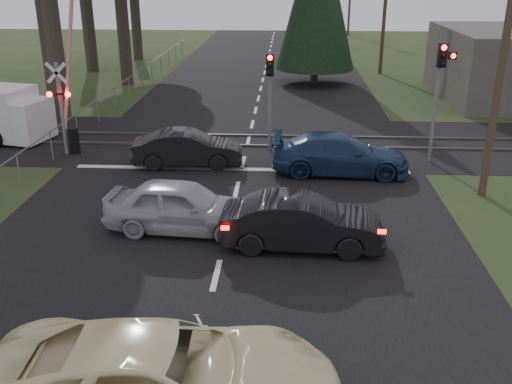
# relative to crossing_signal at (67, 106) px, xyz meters

# --- Properties ---
(ground) EXTENTS (120.00, 120.00, 0.00)m
(ground) POSITION_rel_crossing_signal_xyz_m (7.27, -9.79, -2.06)
(ground) COLOR #25391A
(ground) RESTS_ON ground
(road) EXTENTS (14.00, 100.00, 0.01)m
(road) POSITION_rel_crossing_signal_xyz_m (7.27, 0.21, -2.05)
(road) COLOR black
(road) RESTS_ON ground
(rail_corridor) EXTENTS (120.00, 8.00, 0.01)m
(rail_corridor) POSITION_rel_crossing_signal_xyz_m (7.27, 2.21, -2.05)
(rail_corridor) COLOR black
(rail_corridor) RESTS_ON ground
(stop_line) EXTENTS (13.00, 0.35, 0.00)m
(stop_line) POSITION_rel_crossing_signal_xyz_m (7.27, -1.59, -2.05)
(stop_line) COLOR silver
(stop_line) RESTS_ON ground
(rail_near) EXTENTS (120.00, 0.12, 0.10)m
(rail_near) POSITION_rel_crossing_signal_xyz_m (7.27, 1.41, -2.01)
(rail_near) COLOR #59544C
(rail_near) RESTS_ON ground
(rail_far) EXTENTS (120.00, 0.12, 0.10)m
(rail_far) POSITION_rel_crossing_signal_xyz_m (7.27, 3.01, -2.01)
(rail_far) COLOR #59544C
(rail_far) RESTS_ON ground
(crossing_signal) EXTENTS (1.62, 0.38, 6.96)m
(crossing_signal) POSITION_rel_crossing_signal_xyz_m (0.00, 0.00, 0.00)
(crossing_signal) COLOR slate
(crossing_signal) RESTS_ON ground
(traffic_signal_right) EXTENTS (0.68, 0.48, 4.70)m
(traffic_signal_right) POSITION_rel_crossing_signal_xyz_m (14.82, -0.31, 1.26)
(traffic_signal_right) COLOR slate
(traffic_signal_right) RESTS_ON ground
(traffic_signal_center) EXTENTS (0.32, 0.48, 4.10)m
(traffic_signal_center) POSITION_rel_crossing_signal_xyz_m (8.27, 0.89, 0.75)
(traffic_signal_center) COLOR slate
(traffic_signal_center) RESTS_ON ground
(utility_pole_near) EXTENTS (1.80, 0.26, 9.00)m
(utility_pole_near) POSITION_rel_crossing_signal_xyz_m (15.77, -3.79, 2.67)
(utility_pole_near) COLOR #4C3D2D
(utility_pole_near) RESTS_ON ground
(utility_pole_mid) EXTENTS (1.80, 0.26, 9.00)m
(utility_pole_mid) POSITION_rel_crossing_signal_xyz_m (15.77, 20.21, 2.67)
(utility_pole_mid) COLOR #4C3D2D
(utility_pole_mid) RESTS_ON ground
(fence_left) EXTENTS (0.10, 36.00, 1.20)m
(fence_left) POSITION_rel_crossing_signal_xyz_m (-0.53, 12.71, -2.06)
(fence_left) COLOR slate
(fence_left) RESTS_ON ground
(cream_coupe) EXTENTS (6.21, 3.04, 1.70)m
(cream_coupe) POSITION_rel_crossing_signal_xyz_m (7.00, -14.85, -1.21)
(cream_coupe) COLOR #F7E8B1
(cream_coupe) RESTS_ON ground
(dark_hatchback) EXTENTS (4.55, 1.72, 1.48)m
(dark_hatchback) POSITION_rel_crossing_signal_xyz_m (9.48, -8.07, -1.32)
(dark_hatchback) COLOR black
(dark_hatchback) RESTS_ON ground
(silver_car) EXTENTS (4.67, 2.21, 1.54)m
(silver_car) POSITION_rel_crossing_signal_xyz_m (5.96, -7.16, -1.29)
(silver_car) COLOR #A2A4AA
(silver_car) RESTS_ON ground
(blue_sedan) EXTENTS (5.22, 2.24, 1.50)m
(blue_sedan) POSITION_rel_crossing_signal_xyz_m (11.03, -1.78, -1.31)
(blue_sedan) COLOR navy
(blue_sedan) RESTS_ON ground
(dark_car_far) EXTENTS (4.36, 1.82, 1.40)m
(dark_car_far) POSITION_rel_crossing_signal_xyz_m (5.14, -1.25, -1.36)
(dark_car_far) COLOR black
(dark_car_far) RESTS_ON ground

